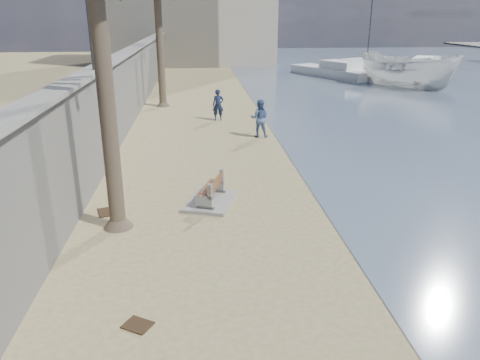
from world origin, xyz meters
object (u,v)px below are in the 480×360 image
person_a (218,103)px  person_b (260,116)px  yacht_near (427,68)px  bench_far (210,192)px  sailboat_west (367,60)px  yacht_far (332,73)px  boat_cruiser (408,69)px

person_a → person_b: bearing=-60.1°
person_a → person_b: person_b is taller
yacht_near → bench_far: bearing=177.2°
person_a → sailboat_west: bearing=62.7°
person_b → yacht_far: person_b is taller
person_a → yacht_far: person_a is taller
boat_cruiser → sailboat_west: size_ratio=0.41×
person_b → yacht_near: bearing=-117.4°
bench_far → boat_cruiser: 27.31m
bench_far → person_a: person_a is taller
person_b → yacht_near: size_ratio=0.19×
yacht_near → sailboat_west: (-2.84, 9.09, -0.05)m
sailboat_west → bench_far: bearing=-115.3°
boat_cruiser → person_b: bearing=-169.6°
person_b → sailboat_west: (16.98, 33.33, -0.66)m
bench_far → sailboat_west: sailboat_west is taller
boat_cruiser → sailboat_west: bearing=42.7°
person_a → boat_cruiser: boat_cruiser is taller
boat_cruiser → sailboat_west: 19.43m
person_b → sailboat_west: sailboat_west is taller
bench_far → sailboat_west: (19.51, 41.25, -0.05)m
boat_cruiser → yacht_near: size_ratio=0.36×
bench_far → person_b: person_b is taller
person_b → boat_cruiser: bearing=-121.3°
yacht_far → sailboat_west: (7.59, 12.06, -0.05)m
bench_far → boat_cruiser: boat_cruiser is taller
bench_far → person_a: bearing=86.2°
boat_cruiser → yacht_near: 11.93m
person_b → boat_cruiser: 19.55m
person_a → yacht_near: 29.74m
sailboat_west → yacht_near: bearing=-72.7°
yacht_far → person_a: bearing=120.5°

